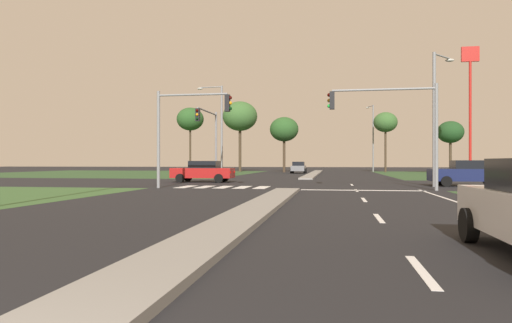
# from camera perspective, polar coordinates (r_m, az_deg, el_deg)

# --- Properties ---
(ground_plane) EXTENTS (200.00, 200.00, 0.00)m
(ground_plane) POSITION_cam_1_polar(r_m,az_deg,el_deg) (31.89, 5.37, -2.73)
(ground_plane) COLOR black
(grass_verge_far_left) EXTENTS (35.00, 35.00, 0.01)m
(grass_verge_far_left) POSITION_cam_1_polar(r_m,az_deg,el_deg) (62.79, -16.78, -1.40)
(grass_verge_far_left) COLOR #2D4C28
(grass_verge_far_left) RESTS_ON ground
(median_island_near) EXTENTS (1.20, 22.00, 0.14)m
(median_island_near) POSITION_cam_1_polar(r_m,az_deg,el_deg) (13.06, -0.71, -6.33)
(median_island_near) COLOR gray
(median_island_near) RESTS_ON ground
(median_island_far) EXTENTS (1.20, 36.00, 0.14)m
(median_island_far) POSITION_cam_1_polar(r_m,az_deg,el_deg) (56.84, 7.19, -1.48)
(median_island_far) COLOR gray
(median_island_far) RESTS_ON ground
(lane_dash_near) EXTENTS (0.14, 2.00, 0.01)m
(lane_dash_near) POSITION_cam_1_polar(r_m,az_deg,el_deg) (6.88, 19.76, -12.60)
(lane_dash_near) COLOR silver
(lane_dash_near) RESTS_ON ground
(lane_dash_second) EXTENTS (0.14, 2.00, 0.01)m
(lane_dash_second) POSITION_cam_1_polar(r_m,az_deg,el_deg) (12.75, 14.93, -6.78)
(lane_dash_second) COLOR silver
(lane_dash_second) RESTS_ON ground
(lane_dash_third) EXTENTS (0.14, 2.00, 0.01)m
(lane_dash_third) POSITION_cam_1_polar(r_m,az_deg,el_deg) (18.71, 13.19, -4.63)
(lane_dash_third) COLOR silver
(lane_dash_third) RESTS_ON ground
(lane_dash_fourth) EXTENTS (0.14, 2.00, 0.01)m
(lane_dash_fourth) POSITION_cam_1_polar(r_m,az_deg,el_deg) (24.68, 12.30, -3.51)
(lane_dash_fourth) COLOR silver
(lane_dash_fourth) RESTS_ON ground
(lane_dash_fifth) EXTENTS (0.14, 2.00, 0.01)m
(lane_dash_fifth) POSITION_cam_1_polar(r_m,az_deg,el_deg) (30.67, 11.75, -2.83)
(lane_dash_fifth) COLOR silver
(lane_dash_fifth) RESTS_ON ground
(edge_line_right) EXTENTS (0.14, 24.00, 0.01)m
(edge_line_right) POSITION_cam_1_polar(r_m,az_deg,el_deg) (14.58, 27.78, -5.93)
(edge_line_right) COLOR silver
(edge_line_right) RESTS_ON ground
(stop_bar_near) EXTENTS (6.40, 0.50, 0.01)m
(stop_bar_near) POSITION_cam_1_polar(r_m,az_deg,el_deg) (24.87, 12.97, -3.49)
(stop_bar_near) COLOR silver
(stop_bar_near) RESTS_ON ground
(crosswalk_bar_near) EXTENTS (0.70, 2.80, 0.01)m
(crosswalk_bar_near) POSITION_cam_1_polar(r_m,az_deg,el_deg) (28.00, -8.62, -3.10)
(crosswalk_bar_near) COLOR silver
(crosswalk_bar_near) RESTS_ON ground
(crosswalk_bar_second) EXTENTS (0.70, 2.80, 0.01)m
(crosswalk_bar_second) POSITION_cam_1_polar(r_m,az_deg,el_deg) (27.67, -6.36, -3.14)
(crosswalk_bar_second) COLOR silver
(crosswalk_bar_second) RESTS_ON ground
(crosswalk_bar_third) EXTENTS (0.70, 2.80, 0.01)m
(crosswalk_bar_third) POSITION_cam_1_polar(r_m,az_deg,el_deg) (27.38, -4.04, -3.17)
(crosswalk_bar_third) COLOR silver
(crosswalk_bar_third) RESTS_ON ground
(crosswalk_bar_fourth) EXTENTS (0.70, 2.80, 0.01)m
(crosswalk_bar_fourth) POSITION_cam_1_polar(r_m,az_deg,el_deg) (27.13, -1.67, -3.20)
(crosswalk_bar_fourth) COLOR silver
(crosswalk_bar_fourth) RESTS_ON ground
(crosswalk_bar_fifth) EXTENTS (0.70, 2.80, 0.01)m
(crosswalk_bar_fifth) POSITION_cam_1_polar(r_m,az_deg,el_deg) (26.93, 0.73, -3.22)
(crosswalk_bar_fifth) COLOR silver
(crosswalk_bar_fifth) RESTS_ON ground
(car_red_second) EXTENTS (4.54, 2.03, 1.56)m
(car_red_second) POSITION_cam_1_polar(r_m,az_deg,el_deg) (34.24, -6.54, -1.21)
(car_red_second) COLOR #A31919
(car_red_second) RESTS_ON ground
(car_grey_third) EXTENTS (1.95, 4.23, 1.51)m
(car_grey_third) POSITION_cam_1_polar(r_m,az_deg,el_deg) (60.68, 5.28, -0.72)
(car_grey_third) COLOR slate
(car_grey_third) RESTS_ON ground
(car_navy_fourth) EXTENTS (4.57, 1.95, 1.59)m
(car_navy_fourth) POSITION_cam_1_polar(r_m,az_deg,el_deg) (31.23, 24.75, -1.30)
(car_navy_fourth) COLOR #161E47
(car_navy_fourth) RESTS_ON ground
(traffic_signal_near_right) EXTENTS (5.70, 0.32, 5.58)m
(traffic_signal_near_right) POSITION_cam_1_polar(r_m,az_deg,el_deg) (25.49, 16.72, 5.39)
(traffic_signal_near_right) COLOR gray
(traffic_signal_near_right) RESTS_ON ground
(traffic_signal_near_left) EXTENTS (4.41, 0.32, 5.56)m
(traffic_signal_near_left) POSITION_cam_1_polar(r_m,az_deg,el_deg) (26.62, -8.77, 4.96)
(traffic_signal_near_left) COLOR gray
(traffic_signal_near_left) RESTS_ON ground
(traffic_signal_far_left) EXTENTS (0.32, 5.77, 5.76)m
(traffic_signal_far_left) POSITION_cam_1_polar(r_m,az_deg,el_deg) (37.68, -5.76, 3.81)
(traffic_signal_far_left) COLOR gray
(traffic_signal_far_left) RESTS_ON ground
(street_lamp_second) EXTENTS (1.61, 1.76, 8.07)m
(street_lamp_second) POSITION_cam_1_polar(r_m,az_deg,el_deg) (29.92, 21.34, 5.84)
(street_lamp_second) COLOR gray
(street_lamp_second) RESTS_ON ground
(street_lamp_third) EXTENTS (2.59, 0.37, 8.82)m
(street_lamp_third) POSITION_cam_1_polar(r_m,az_deg,el_deg) (44.62, -4.54, 4.42)
(street_lamp_third) COLOR gray
(street_lamp_third) RESTS_ON ground
(street_lamp_fourth) EXTENTS (1.08, 1.87, 10.10)m
(street_lamp_fourth) POSITION_cam_1_polar(r_m,az_deg,el_deg) (72.18, 14.21, 3.20)
(street_lamp_fourth) COLOR gray
(street_lamp_fourth) RESTS_ON ground
(fastfood_pole_sign) EXTENTS (1.80, 0.40, 13.78)m
(fastfood_pole_sign) POSITION_cam_1_polar(r_m,az_deg,el_deg) (54.85, 24.93, 8.74)
(fastfood_pole_sign) COLOR red
(fastfood_pole_sign) RESTS_ON ground
(treeline_near) EXTENTS (4.16, 4.16, 9.87)m
(treeline_near) POSITION_cam_1_polar(r_m,az_deg,el_deg) (72.14, -8.13, 5.17)
(treeline_near) COLOR #423323
(treeline_near) RESTS_ON ground
(treeline_second) EXTENTS (5.25, 5.25, 10.65)m
(treeline_second) POSITION_cam_1_polar(r_m,az_deg,el_deg) (70.24, -1.99, 5.58)
(treeline_second) COLOR #423323
(treeline_second) RESTS_ON ground
(treeline_third) EXTENTS (4.09, 4.09, 7.88)m
(treeline_third) POSITION_cam_1_polar(r_m,az_deg,el_deg) (66.02, 3.49, 3.96)
(treeline_third) COLOR #423323
(treeline_third) RESTS_ON ground
(treeline_fourth) EXTENTS (3.41, 3.41, 8.68)m
(treeline_fourth) POSITION_cam_1_polar(r_m,az_deg,el_deg) (69.44, 15.70, 4.64)
(treeline_fourth) COLOR #423323
(treeline_fourth) RESTS_ON ground
(treeline_fifth) EXTENTS (3.44, 3.44, 6.93)m
(treeline_fifth) POSITION_cam_1_polar(r_m,az_deg,el_deg) (66.76, 22.88, 3.33)
(treeline_fifth) COLOR #423323
(treeline_fifth) RESTS_ON ground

